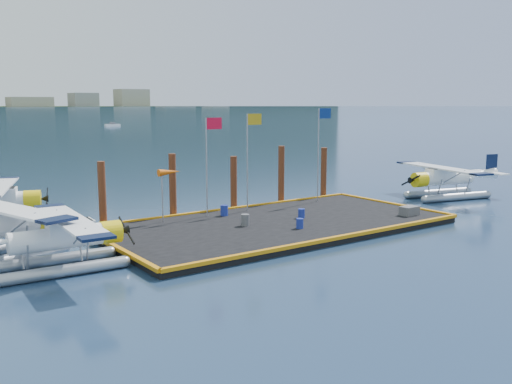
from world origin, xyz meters
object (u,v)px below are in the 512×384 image
(piling_0, at_px, (102,196))
(piling_4, at_px, (324,174))
(flagpole_yellow, at_px, (250,147))
(drum_3, at_px, (300,223))
(piling_2, at_px, (234,185))
(seaplane_d, at_px, (444,180))
(windsock, at_px, (169,173))
(flagpole_blue, at_px, (321,140))
(seaplane_a, at_px, (63,241))
(crate, at_px, (409,211))
(drum_0, at_px, (245,220))
(piling_3, at_px, (281,177))
(piling_1, at_px, (173,188))
(drum_5, at_px, (224,210))
(drum_2, at_px, (301,213))
(flagpole_red, at_px, (209,151))

(piling_0, height_order, piling_4, same)
(flagpole_yellow, xyz_separation_m, piling_4, (7.80, 1.60, -2.51))
(piling_0, bearing_deg, drum_3, -42.00)
(piling_0, bearing_deg, piling_2, 0.00)
(piling_4, bearing_deg, seaplane_d, -29.33)
(piling_0, bearing_deg, windsock, -24.73)
(flagpole_blue, relative_size, piling_0, 1.62)
(seaplane_a, height_order, crate, seaplane_a)
(drum_0, height_order, piling_3, piling_3)
(piling_3, distance_m, piling_4, 4.00)
(piling_0, xyz_separation_m, piling_4, (17.00, 0.00, 0.00))
(drum_0, relative_size, drum_3, 1.18)
(seaplane_d, xyz_separation_m, crate, (-8.86, -4.03, -0.74))
(piling_2, bearing_deg, flagpole_yellow, -82.79)
(piling_1, relative_size, piling_2, 1.11)
(flagpole_yellow, bearing_deg, piling_3, 22.85)
(piling_0, bearing_deg, seaplane_d, -10.35)
(drum_0, distance_m, drum_5, 3.21)
(seaplane_a, bearing_deg, seaplane_d, 96.98)
(flagpole_yellow, height_order, piling_1, flagpole_yellow)
(crate, bearing_deg, seaplane_a, 174.56)
(flagpole_yellow, height_order, piling_4, flagpole_yellow)
(drum_2, relative_size, piling_3, 0.13)
(drum_0, distance_m, piling_2, 6.01)
(windsock, distance_m, piling_0, 4.02)
(seaplane_a, height_order, flagpole_yellow, flagpole_yellow)
(seaplane_d, distance_m, piling_4, 9.40)
(seaplane_a, distance_m, flagpole_yellow, 14.77)
(drum_5, bearing_deg, seaplane_d, -7.80)
(windsock, relative_size, piling_3, 0.73)
(seaplane_a, bearing_deg, piling_4, 110.35)
(drum_5, distance_m, flagpole_red, 3.77)
(flagpole_red, bearing_deg, piling_3, 13.25)
(seaplane_a, xyz_separation_m, flagpole_red, (10.51, 5.06, 3.08))
(seaplane_a, xyz_separation_m, drum_2, (14.63, 1.25, -0.63))
(drum_2, xyz_separation_m, piling_1, (-5.83, 5.42, 1.42))
(seaplane_d, relative_size, drum_5, 14.06)
(drum_2, relative_size, piling_1, 0.13)
(flagpole_blue, distance_m, piling_4, 3.61)
(drum_0, height_order, flagpole_red, flagpole_red)
(seaplane_d, distance_m, crate, 9.76)
(piling_0, xyz_separation_m, piling_2, (9.00, 0.00, -0.10))
(seaplane_a, distance_m, windsock, 9.47)
(piling_3, relative_size, piling_4, 1.07)
(drum_2, relative_size, piling_2, 0.15)
(seaplane_a, relative_size, piling_4, 2.13)
(piling_1, height_order, piling_2, piling_1)
(windsock, relative_size, piling_2, 0.82)
(flagpole_red, xyz_separation_m, piling_2, (2.79, 1.60, -2.50))
(piling_3, bearing_deg, crate, -68.92)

